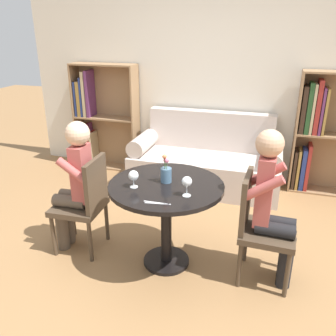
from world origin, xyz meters
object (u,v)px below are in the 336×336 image
Objects in this scene: chair_left at (86,201)px; flower_vase at (166,173)px; bookshelf_left at (99,118)px; bookshelf_right at (323,133)px; chair_right at (259,224)px; couch at (206,163)px; person_right at (273,205)px; wine_glass_right at (187,182)px; wine_glass_left at (133,176)px; person_left at (75,183)px.

chair_left is 3.69× the size of flower_vase.
bookshelf_left is 2.97m from bookshelf_right.
couch is at bearing 26.58° from chair_right.
couch is 1.46× the size of person_right.
chair_right is at bearing 20.34° from wine_glass_right.
flower_vase is at bearing 90.44° from chair_left.
couch reaches higher than wine_glass_left.
person_right is at bearing 88.99° from person_left.
bookshelf_left is 1.63× the size of chair_right.
person_left is at bearing -68.69° from bookshelf_left.
wine_glass_right is 0.30m from flower_vase.
bookshelf_left is 1.16× the size of person_right.
bookshelf_right is 10.56× the size of wine_glass_left.
bookshelf_left is at bearing 53.00° from chair_right.
couch is 1.90m from person_right.
wine_glass_right is at bearing 78.21° from chair_left.
bookshelf_left is (-1.62, 0.27, 0.40)m from couch.
bookshelf_left is 2.52m from flower_vase.
chair_left is 0.82m from flower_vase.
bookshelf_left reaches higher than person_left.
person_left is at bearing -88.23° from chair_left.
bookshelf_left is at bearing -159.06° from chair_left.
couch is 1.96m from wine_glass_right.
couch is at bearing 82.93° from wine_glass_left.
chair_right is (-0.60, -1.93, -0.25)m from bookshelf_right.
couch is 11.84× the size of wine_glass_right.
chair_left is at bearing 166.39° from wine_glass_left.
person_right is at bearing -63.29° from couch.
person_left is 0.85m from flower_vase.
bookshelf_left and bookshelf_right have the same top height.
wine_glass_left is (0.52, -0.13, 0.36)m from chair_left.
bookshelf_left is 1.00× the size of bookshelf_right.
flower_vase reaches higher than wine_glass_right.
bookshelf_left is 1.21× the size of person_left.
person_left is at bearing -176.79° from flower_vase.
chair_left reaches higher than wine_glass_left.
chair_left is at bearing -176.93° from flower_vase.
wine_glass_right reaches higher than chair_right.
couch is at bearing 96.39° from wine_glass_right.
wine_glass_left is (-0.98, -0.17, 0.36)m from chair_right.
couch is 1.88m from chair_left.
bookshelf_left is 3.06m from chair_right.
bookshelf_left is at bearing 129.56° from flower_vase.
chair_right is 0.84m from flower_vase.
bookshelf_left is 2.53m from wine_glass_left.
person_left is 1.68m from person_right.
flower_vase is at bearing 138.73° from wine_glass_right.
wine_glass_left is (-1.58, -2.10, 0.11)m from bookshelf_right.
bookshelf_left is at bearing 179.96° from bookshelf_right.
person_right reaches higher than chair_left.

